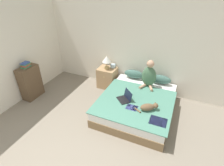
{
  "coord_description": "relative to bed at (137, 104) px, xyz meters",
  "views": [
    {
      "loc": [
        1.45,
        -0.86,
        2.88
      ],
      "look_at": [
        0.05,
        2.35,
        0.78
      ],
      "focal_mm": 28.0,
      "sensor_mm": 36.0,
      "label": 1
    }
  ],
  "objects": [
    {
      "name": "book_stack_top",
      "position": [
        -2.86,
        -0.54,
        0.76
      ],
      "size": [
        0.17,
        0.24,
        0.13
      ],
      "color": "#3D7A51",
      "rests_on": "bookshelf"
    },
    {
      "name": "cat_tabby",
      "position": [
        0.35,
        -0.37,
        0.3
      ],
      "size": [
        0.48,
        0.31,
        0.18
      ],
      "rotation": [
        0.0,
        0.0,
        0.53
      ],
      "color": "brown",
      "rests_on": "bed"
    },
    {
      "name": "bed",
      "position": [
        0.0,
        0.0,
        0.0
      ],
      "size": [
        1.7,
        2.0,
        0.43
      ],
      "color": "brown",
      "rests_on": "ground_plane"
    },
    {
      "name": "bookshelf",
      "position": [
        -2.86,
        -0.54,
        0.24
      ],
      "size": [
        0.29,
        0.56,
        0.91
      ],
      "color": "brown",
      "rests_on": "ground_plane"
    },
    {
      "name": "wall_side",
      "position": [
        -3.06,
        -0.74,
        1.06
      ],
      "size": [
        0.05,
        4.58,
        2.55
      ],
      "color": "silver",
      "rests_on": "ground_plane"
    },
    {
      "name": "nightstand",
      "position": [
        -1.17,
        0.78,
        0.1
      ],
      "size": [
        0.53,
        0.47,
        0.62
      ],
      "color": "tan",
      "rests_on": "ground_plane"
    },
    {
      "name": "person_sitting",
      "position": [
        0.1,
        0.61,
        0.53
      ],
      "size": [
        0.38,
        0.37,
        0.73
      ],
      "color": "#476B4C",
      "rests_on": "bed"
    },
    {
      "name": "table_lamp",
      "position": [
        -1.17,
        0.75,
        0.69
      ],
      "size": [
        0.25,
        0.25,
        0.4
      ],
      "color": "tan",
      "rests_on": "nightstand"
    },
    {
      "name": "pillow_near",
      "position": [
        -0.37,
        0.88,
        0.34
      ],
      "size": [
        0.57,
        0.21,
        0.24
      ],
      "color": "#42665B",
      "rests_on": "bed"
    },
    {
      "name": "laptop_open",
      "position": [
        -0.25,
        -0.22,
        0.27
      ],
      "size": [
        0.41,
        0.41,
        0.22
      ],
      "rotation": [
        0.0,
        0.0,
        -0.77
      ],
      "color": "black",
      "rests_on": "bed"
    },
    {
      "name": "pillow_far",
      "position": [
        0.37,
        0.88,
        0.34
      ],
      "size": [
        0.57,
        0.21,
        0.24
      ],
      "color": "#42665B",
      "rests_on": "bed"
    },
    {
      "name": "wall_back",
      "position": [
        -0.64,
        1.07,
        1.06
      ],
      "size": [
        5.79,
        0.05,
        2.55
      ],
      "color": "silver",
      "rests_on": "ground_plane"
    },
    {
      "name": "tissue_box",
      "position": [
        -1.04,
        0.9,
        0.46
      ],
      "size": [
        0.12,
        0.12,
        0.14
      ],
      "color": "silver",
      "rests_on": "nightstand"
    }
  ]
}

